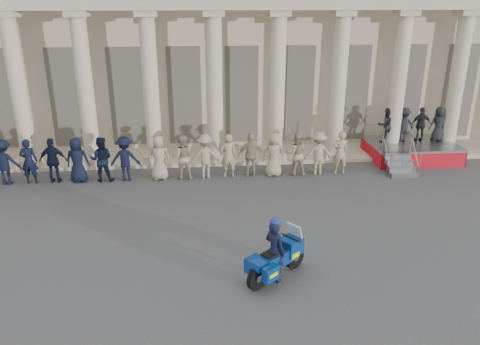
% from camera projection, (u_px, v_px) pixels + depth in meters
% --- Properties ---
extents(ground, '(90.00, 90.00, 0.00)m').
position_uv_depth(ground, '(181.00, 260.00, 12.79)').
color(ground, '#3C3C3F').
rests_on(ground, ground).
extents(building, '(40.00, 12.50, 9.00)m').
position_uv_depth(building, '(185.00, 42.00, 24.97)').
color(building, '#BAA98B').
rests_on(building, ground).
extents(officer_rank, '(21.83, 0.67, 1.77)m').
position_uv_depth(officer_rank, '(76.00, 160.00, 17.96)').
color(officer_rank, black).
rests_on(officer_rank, ground).
extents(reviewing_stand, '(3.70, 3.68, 2.27)m').
position_uv_depth(reviewing_stand, '(410.00, 133.00, 20.46)').
color(reviewing_stand, gray).
rests_on(reviewing_stand, ground).
extents(motorcycle, '(1.69, 1.49, 1.31)m').
position_uv_depth(motorcycle, '(277.00, 258.00, 11.79)').
color(motorcycle, black).
rests_on(motorcycle, ground).
extents(rider, '(0.69, 0.72, 1.74)m').
position_uv_depth(rider, '(275.00, 249.00, 11.61)').
color(rider, black).
rests_on(rider, ground).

